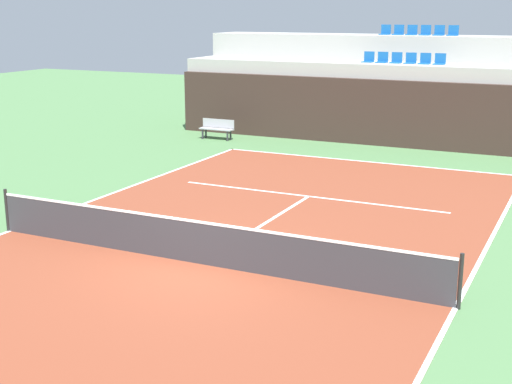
{
  "coord_description": "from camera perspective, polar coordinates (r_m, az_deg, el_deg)",
  "views": [
    {
      "loc": [
        7.43,
        -12.6,
        5.34
      ],
      "look_at": [
        0.39,
        2.0,
        1.2
      ],
      "focal_mm": 49.99,
      "sensor_mm": 36.0,
      "label": 1
    }
  ],
  "objects": [
    {
      "name": "ground_plane",
      "position": [
        15.57,
        -4.52,
        -5.78
      ],
      "size": [
        80.0,
        80.0,
        0.0
      ],
      "primitive_type": "plane",
      "color": "#477042"
    },
    {
      "name": "court_surface",
      "position": [
        15.57,
        -4.52,
        -5.76
      ],
      "size": [
        11.0,
        24.0,
        0.01
      ],
      "primitive_type": "cube",
      "color": "brown",
      "rests_on": "ground_plane"
    },
    {
      "name": "baseline_far",
      "position": [
        26.19,
        8.72,
        2.43
      ],
      "size": [
        11.0,
        0.1,
        0.0
      ],
      "primitive_type": "cube",
      "color": "white",
      "rests_on": "court_surface"
    },
    {
      "name": "sideline_left",
      "position": [
        18.79,
        -19.07,
        -2.96
      ],
      "size": [
        0.1,
        24.0,
        0.0
      ],
      "primitive_type": "cube",
      "color": "white",
      "rests_on": "court_surface"
    },
    {
      "name": "sideline_right",
      "position": [
        13.82,
        15.67,
        -8.91
      ],
      "size": [
        0.1,
        24.0,
        0.0
      ],
      "primitive_type": "cube",
      "color": "white",
      "rests_on": "court_surface"
    },
    {
      "name": "service_line_far",
      "position": [
        21.08,
        4.24,
        -0.35
      ],
      "size": [
        8.26,
        0.1,
        0.0
      ],
      "primitive_type": "cube",
      "color": "white",
      "rests_on": "court_surface"
    },
    {
      "name": "centre_service_line",
      "position": [
        18.25,
        0.53,
        -2.64
      ],
      "size": [
        0.1,
        6.4,
        0.0
      ],
      "primitive_type": "cube",
      "color": "white",
      "rests_on": "court_surface"
    },
    {
      "name": "back_wall",
      "position": [
        29.17,
        10.8,
        6.18
      ],
      "size": [
        19.11,
        0.3,
        2.66
      ],
      "primitive_type": "cube",
      "color": "#33231E",
      "rests_on": "ground_plane"
    },
    {
      "name": "stands_tier_lower",
      "position": [
        30.43,
        11.49,
        7.02
      ],
      "size": [
        19.11,
        2.4,
        3.23
      ],
      "primitive_type": "cube",
      "color": "#9E9E99",
      "rests_on": "ground_plane"
    },
    {
      "name": "stands_tier_upper",
      "position": [
        32.69,
        12.61,
        8.38
      ],
      "size": [
        19.11,
        2.4,
        4.28
      ],
      "primitive_type": "cube",
      "color": "#9E9E99",
      "rests_on": "ground_plane"
    },
    {
      "name": "seating_row_lower",
      "position": [
        30.36,
        11.7,
        10.29
      ],
      "size": [
        3.41,
        0.44,
        0.44
      ],
      "color": "#145193",
      "rests_on": "stands_tier_lower"
    },
    {
      "name": "seating_row_upper",
      "position": [
        32.64,
        12.87,
        12.35
      ],
      "size": [
        3.41,
        0.44,
        0.44
      ],
      "color": "#145193",
      "rests_on": "stands_tier_upper"
    },
    {
      "name": "tennis_net",
      "position": [
        15.4,
        -4.56,
        -4.0
      ],
      "size": [
        11.08,
        0.08,
        1.07
      ],
      "color": "black",
      "rests_on": "court_surface"
    },
    {
      "name": "player_bench",
      "position": [
        30.44,
        -3.12,
        5.18
      ],
      "size": [
        1.5,
        0.4,
        0.85
      ],
      "color": "#99999E",
      "rests_on": "ground_plane"
    }
  ]
}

